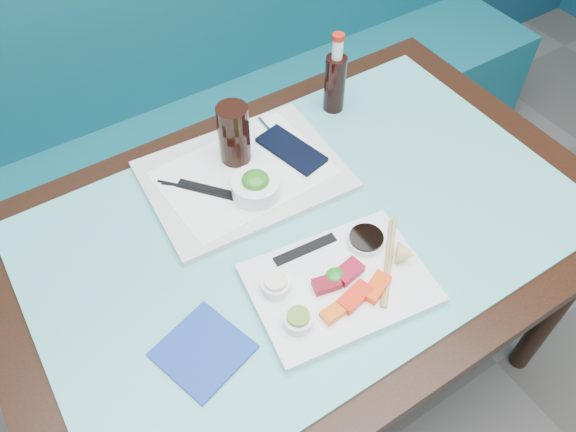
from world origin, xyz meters
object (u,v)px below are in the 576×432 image
booth_bench (174,137)px  seaweed_bowl (256,188)px  sashimi_plate (339,284)px  cola_bottle_body (335,84)px  dining_table (307,246)px  cola_glass (234,134)px  serving_tray (244,176)px  blue_napkin (203,351)px

booth_bench → seaweed_bowl: 0.83m
sashimi_plate → cola_bottle_body: (0.32, 0.47, 0.07)m
dining_table → cola_glass: (-0.04, 0.25, 0.19)m
serving_tray → blue_napkin: 0.46m
blue_napkin → booth_bench: bearing=70.9°
booth_bench → cola_bottle_body: (0.28, -0.54, 0.46)m
sashimi_plate → dining_table: bearing=85.2°
booth_bench → sashimi_plate: size_ratio=8.33×
booth_bench → cola_bottle_body: 0.77m
dining_table → serving_tray: bearing=104.6°
sashimi_plate → blue_napkin: 0.30m
seaweed_bowl → blue_napkin: (-0.28, -0.28, -0.04)m
booth_bench → blue_napkin: size_ratio=19.68×
sashimi_plate → blue_napkin: size_ratio=2.36×
booth_bench → seaweed_bowl: bearing=-94.9°
blue_napkin → seaweed_bowl: bearing=44.6°
booth_bench → cola_bottle_body: booth_bench is taller
sashimi_plate → serving_tray: 0.38m
cola_glass → sashimi_plate: bearing=-89.8°
sashimi_plate → cola_bottle_body: size_ratio=2.28×
dining_table → cola_glass: 0.32m
booth_bench → blue_napkin: 1.12m
booth_bench → blue_napkin: (-0.34, -0.99, 0.39)m
sashimi_plate → seaweed_bowl: seaweed_bowl is taller
dining_table → blue_napkin: blue_napkin is taller
sashimi_plate → cola_bottle_body: bearing=63.6°
sashimi_plate → blue_napkin: bearing=-176.1°
blue_napkin → cola_glass: bearing=53.5°
dining_table → blue_napkin: 0.39m
seaweed_bowl → cola_glass: size_ratio=0.72×
dining_table → serving_tray: size_ratio=3.05×
dining_table → seaweed_bowl: (-0.06, 0.12, 0.13)m
cola_bottle_body → blue_napkin: bearing=-144.2°
cola_bottle_body → booth_bench: bearing=117.6°
dining_table → serving_tray: (-0.05, 0.20, 0.10)m
dining_table → cola_bottle_body: (0.28, 0.30, 0.17)m
sashimi_plate → seaweed_bowl: (-0.02, 0.30, 0.03)m
booth_bench → serving_tray: bearing=-94.6°
dining_table → cola_glass: size_ratio=9.00×
booth_bench → sashimi_plate: booth_bench is taller
dining_table → sashimi_plate: (-0.04, -0.18, 0.10)m
booth_bench → cola_glass: size_ratio=19.28×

